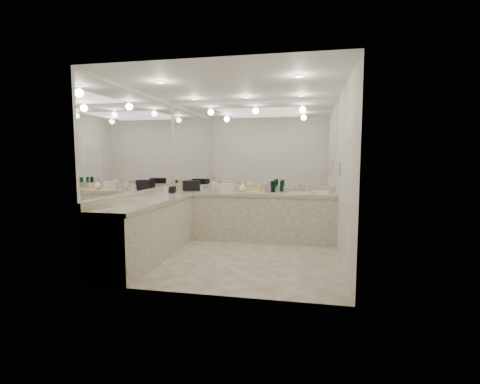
% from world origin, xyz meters
% --- Properties ---
extents(floor, '(3.20, 3.20, 0.00)m').
position_xyz_m(floor, '(0.00, 0.00, 0.00)').
color(floor, beige).
rests_on(floor, ground).
extents(ceiling, '(3.20, 3.20, 0.00)m').
position_xyz_m(ceiling, '(0.00, 0.00, 2.60)').
color(ceiling, white).
rests_on(ceiling, floor).
extents(wall_back, '(3.20, 0.02, 2.60)m').
position_xyz_m(wall_back, '(0.00, 1.50, 1.30)').
color(wall_back, silver).
rests_on(wall_back, floor).
extents(wall_left, '(0.02, 3.00, 2.60)m').
position_xyz_m(wall_left, '(-1.60, 0.00, 1.30)').
color(wall_left, silver).
rests_on(wall_left, floor).
extents(wall_right, '(0.02, 3.00, 2.60)m').
position_xyz_m(wall_right, '(1.60, 0.00, 1.30)').
color(wall_right, silver).
rests_on(wall_right, floor).
extents(vanity_back_base, '(3.20, 0.60, 0.84)m').
position_xyz_m(vanity_back_base, '(0.00, 1.20, 0.42)').
color(vanity_back_base, beige).
rests_on(vanity_back_base, floor).
extents(vanity_back_top, '(3.20, 0.64, 0.06)m').
position_xyz_m(vanity_back_top, '(0.00, 1.19, 0.87)').
color(vanity_back_top, beige).
rests_on(vanity_back_top, vanity_back_base).
extents(vanity_left_base, '(0.60, 2.40, 0.84)m').
position_xyz_m(vanity_left_base, '(-1.30, -0.30, 0.42)').
color(vanity_left_base, beige).
rests_on(vanity_left_base, floor).
extents(vanity_left_top, '(0.64, 2.42, 0.06)m').
position_xyz_m(vanity_left_top, '(-1.29, -0.30, 0.87)').
color(vanity_left_top, beige).
rests_on(vanity_left_top, vanity_left_base).
extents(backsplash_back, '(3.20, 0.04, 0.10)m').
position_xyz_m(backsplash_back, '(0.00, 1.48, 0.95)').
color(backsplash_back, beige).
rests_on(backsplash_back, vanity_back_top).
extents(backsplash_left, '(0.04, 3.00, 0.10)m').
position_xyz_m(backsplash_left, '(-1.58, 0.00, 0.95)').
color(backsplash_left, beige).
rests_on(backsplash_left, vanity_left_top).
extents(mirror_back, '(3.12, 0.01, 1.55)m').
position_xyz_m(mirror_back, '(0.00, 1.49, 1.77)').
color(mirror_back, white).
rests_on(mirror_back, wall_back).
extents(mirror_left, '(0.01, 2.92, 1.55)m').
position_xyz_m(mirror_left, '(-1.59, 0.00, 1.77)').
color(mirror_left, white).
rests_on(mirror_left, wall_left).
extents(sink, '(0.44, 0.44, 0.03)m').
position_xyz_m(sink, '(0.95, 1.20, 0.90)').
color(sink, white).
rests_on(sink, vanity_back_top).
extents(faucet, '(0.24, 0.16, 0.14)m').
position_xyz_m(faucet, '(0.95, 1.41, 0.97)').
color(faucet, silver).
rests_on(faucet, vanity_back_top).
extents(wall_phone, '(0.06, 0.10, 0.24)m').
position_xyz_m(wall_phone, '(1.56, 0.70, 1.35)').
color(wall_phone, white).
rests_on(wall_phone, wall_right).
extents(door, '(0.02, 0.82, 2.10)m').
position_xyz_m(door, '(1.59, -0.50, 1.05)').
color(door, white).
rests_on(door, wall_right).
extents(black_toiletry_bag, '(0.34, 0.25, 0.18)m').
position_xyz_m(black_toiletry_bag, '(-1.11, 1.20, 0.99)').
color(black_toiletry_bag, black).
rests_on(black_toiletry_bag, vanity_back_top).
extents(black_bag_spill, '(0.12, 0.21, 0.11)m').
position_xyz_m(black_bag_spill, '(-1.30, 0.70, 0.95)').
color(black_bag_spill, black).
rests_on(black_bag_spill, vanity_left_top).
extents(cream_cosmetic_case, '(0.28, 0.19, 0.15)m').
position_xyz_m(cream_cosmetic_case, '(-0.39, 1.17, 0.98)').
color(cream_cosmetic_case, beige).
rests_on(cream_cosmetic_case, vanity_back_top).
extents(hand_towel, '(0.29, 0.22, 0.04)m').
position_xyz_m(hand_towel, '(1.32, 1.13, 0.92)').
color(hand_towel, white).
rests_on(hand_towel, vanity_back_top).
extents(lotion_left, '(0.07, 0.07, 0.16)m').
position_xyz_m(lotion_left, '(-1.30, 0.39, 0.98)').
color(lotion_left, white).
rests_on(lotion_left, vanity_left_top).
extents(soap_bottle_a, '(0.10, 0.10, 0.24)m').
position_xyz_m(soap_bottle_a, '(-0.68, 1.21, 1.02)').
color(soap_bottle_a, beige).
rests_on(soap_bottle_a, vanity_back_top).
extents(soap_bottle_b, '(0.10, 0.10, 0.19)m').
position_xyz_m(soap_bottle_b, '(-0.41, 1.22, 0.99)').
color(soap_bottle_b, white).
rests_on(soap_bottle_b, vanity_back_top).
extents(soap_bottle_c, '(0.18, 0.18, 0.18)m').
position_xyz_m(soap_bottle_c, '(-0.10, 1.14, 0.99)').
color(soap_bottle_c, '#FFFD9E').
rests_on(soap_bottle_c, vanity_back_top).
extents(green_bottle_0, '(0.07, 0.07, 0.21)m').
position_xyz_m(green_bottle_0, '(0.45, 1.22, 1.00)').
color(green_bottle_0, '#0A4B28').
rests_on(green_bottle_0, vanity_back_top).
extents(green_bottle_1, '(0.07, 0.07, 0.19)m').
position_xyz_m(green_bottle_1, '(0.47, 1.20, 0.99)').
color(green_bottle_1, '#0A4B28').
rests_on(green_bottle_1, vanity_back_top).
extents(green_bottle_2, '(0.06, 0.06, 0.21)m').
position_xyz_m(green_bottle_2, '(0.48, 1.33, 1.01)').
color(green_bottle_2, '#0A4B28').
rests_on(green_bottle_2, vanity_back_top).
extents(green_bottle_3, '(0.07, 0.07, 0.20)m').
position_xyz_m(green_bottle_3, '(0.60, 1.36, 1.00)').
color(green_bottle_3, '#0A4B28').
rests_on(green_bottle_3, vanity_back_top).
extents(amenity_bottle_0, '(0.06, 0.06, 0.13)m').
position_xyz_m(amenity_bottle_0, '(-0.33, 1.20, 0.96)').
color(amenity_bottle_0, white).
rests_on(amenity_bottle_0, vanity_back_top).
extents(amenity_bottle_1, '(0.06, 0.06, 0.14)m').
position_xyz_m(amenity_bottle_1, '(-0.57, 1.16, 0.97)').
color(amenity_bottle_1, silver).
rests_on(amenity_bottle_1, vanity_back_top).
extents(amenity_bottle_2, '(0.06, 0.06, 0.14)m').
position_xyz_m(amenity_bottle_2, '(0.34, 1.13, 0.97)').
color(amenity_bottle_2, '#9966B2').
rests_on(amenity_bottle_2, vanity_back_top).
extents(amenity_bottle_3, '(0.06, 0.06, 0.10)m').
position_xyz_m(amenity_bottle_3, '(0.19, 1.30, 0.95)').
color(amenity_bottle_3, '#F2D84C').
rests_on(amenity_bottle_3, vanity_back_top).
extents(amenity_bottle_4, '(0.05, 0.05, 0.10)m').
position_xyz_m(amenity_bottle_4, '(-0.92, 1.20, 0.95)').
color(amenity_bottle_4, silver).
rests_on(amenity_bottle_4, vanity_back_top).
extents(amenity_bottle_5, '(0.06, 0.06, 0.14)m').
position_xyz_m(amenity_bottle_5, '(-1.19, 1.19, 0.97)').
color(amenity_bottle_5, '#E0B28C').
rests_on(amenity_bottle_5, vanity_back_top).
extents(amenity_bottle_6, '(0.06, 0.06, 0.09)m').
position_xyz_m(amenity_bottle_6, '(-0.49, 1.15, 0.94)').
color(amenity_bottle_6, '#9966B2').
rests_on(amenity_bottle_6, vanity_back_top).
extents(amenity_bottle_7, '(0.06, 0.06, 0.08)m').
position_xyz_m(amenity_bottle_7, '(0.53, 1.19, 0.94)').
color(amenity_bottle_7, '#9966B2').
rests_on(amenity_bottle_7, vanity_back_top).
extents(amenity_bottle_8, '(0.06, 0.06, 0.10)m').
position_xyz_m(amenity_bottle_8, '(-0.16, 1.25, 0.95)').
color(amenity_bottle_8, silver).
rests_on(amenity_bottle_8, vanity_back_top).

